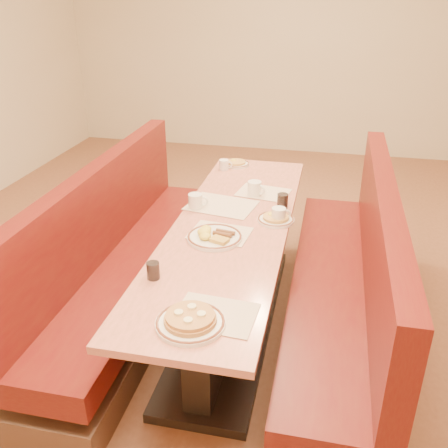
% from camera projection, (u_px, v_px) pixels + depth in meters
% --- Properties ---
extents(ground, '(8.00, 8.00, 0.00)m').
position_uv_depth(ground, '(230.00, 323.00, 3.40)').
color(ground, '#9E6647').
rests_on(ground, ground).
extents(room_envelope, '(6.04, 8.04, 2.82)m').
position_uv_depth(room_envelope, '(232.00, 18.00, 2.56)').
color(room_envelope, beige).
rests_on(room_envelope, ground).
extents(diner_table, '(0.70, 2.50, 0.75)m').
position_uv_depth(diner_table, '(231.00, 276.00, 3.24)').
color(diner_table, black).
rests_on(diner_table, ground).
extents(booth_left, '(0.55, 2.50, 1.05)m').
position_uv_depth(booth_left, '(125.00, 266.00, 3.39)').
color(booth_left, '#4C3326').
rests_on(booth_left, ground).
extents(booth_right, '(0.55, 2.50, 1.05)m').
position_uv_depth(booth_right, '(346.00, 292.00, 3.10)').
color(booth_right, '#4C3326').
rests_on(booth_right, ground).
extents(placemat_near_left, '(0.38, 0.30, 0.00)m').
position_uv_depth(placemat_near_left, '(220.00, 233.00, 2.96)').
color(placemat_near_left, beige).
rests_on(placemat_near_left, diner_table).
extents(placemat_near_right, '(0.38, 0.29, 0.00)m').
position_uv_depth(placemat_near_right, '(216.00, 314.00, 2.24)').
color(placemat_near_right, beige).
rests_on(placemat_near_right, diner_table).
extents(placemat_far_left, '(0.49, 0.40, 0.00)m').
position_uv_depth(placemat_far_left, '(222.00, 205.00, 3.33)').
color(placemat_far_left, beige).
rests_on(placemat_far_left, diner_table).
extents(placemat_far_right, '(0.39, 0.32, 0.00)m').
position_uv_depth(placemat_far_right, '(263.00, 192.00, 3.54)').
color(placemat_far_right, beige).
rests_on(placemat_far_right, diner_table).
extents(pancake_plate, '(0.31, 0.31, 0.07)m').
position_uv_depth(pancake_plate, '(190.00, 321.00, 2.16)').
color(pancake_plate, white).
rests_on(pancake_plate, diner_table).
extents(eggs_plate, '(0.32, 0.32, 0.06)m').
position_uv_depth(eggs_plate, '(214.00, 236.00, 2.89)').
color(eggs_plate, white).
rests_on(eggs_plate, diner_table).
extents(extra_plate_mid, '(0.23, 0.23, 0.05)m').
position_uv_depth(extra_plate_mid, '(276.00, 219.00, 3.11)').
color(extra_plate_mid, white).
rests_on(extra_plate_mid, diner_table).
extents(extra_plate_far, '(0.22, 0.22, 0.04)m').
position_uv_depth(extra_plate_far, '(236.00, 163.00, 4.07)').
color(extra_plate_far, white).
rests_on(extra_plate_far, diner_table).
extents(coffee_mug_a, '(0.12, 0.09, 0.09)m').
position_uv_depth(coffee_mug_a, '(279.00, 215.00, 3.09)').
color(coffee_mug_a, white).
rests_on(coffee_mug_a, diner_table).
extents(coffee_mug_b, '(0.13, 0.09, 0.10)m').
position_uv_depth(coffee_mug_b, '(196.00, 201.00, 3.28)').
color(coffee_mug_b, white).
rests_on(coffee_mug_b, diner_table).
extents(coffee_mug_c, '(0.13, 0.10, 0.10)m').
position_uv_depth(coffee_mug_c, '(255.00, 188.00, 3.47)').
color(coffee_mug_c, white).
rests_on(coffee_mug_c, diner_table).
extents(coffee_mug_d, '(0.11, 0.07, 0.08)m').
position_uv_depth(coffee_mug_d, '(224.00, 165.00, 3.96)').
color(coffee_mug_d, white).
rests_on(coffee_mug_d, diner_table).
extents(soda_tumbler_near, '(0.07, 0.07, 0.09)m').
position_uv_depth(soda_tumbler_near, '(153.00, 271.00, 2.50)').
color(soda_tumbler_near, black).
rests_on(soda_tumbler_near, diner_table).
extents(soda_tumbler_mid, '(0.07, 0.07, 0.10)m').
position_uv_depth(soda_tumbler_mid, '(283.00, 201.00, 3.28)').
color(soda_tumbler_mid, black).
rests_on(soda_tumbler_mid, diner_table).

